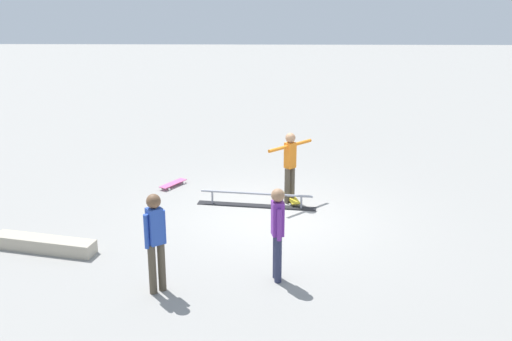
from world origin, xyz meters
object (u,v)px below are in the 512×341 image
skateboard_main (292,198)px  bystander_blue_shirt (155,238)px  skater_main (290,162)px  grind_rail (256,200)px  bystander_purple_shirt (278,229)px  loose_skateboard_pink (173,184)px  skate_ledge (44,244)px

skateboard_main → bystander_blue_shirt: bearing=-42.5°
bystander_blue_shirt → skater_main: bearing=23.0°
skater_main → bystander_blue_shirt: bearing=-162.5°
grind_rail → bystander_purple_shirt: bystander_purple_shirt is taller
skater_main → loose_skateboard_pink: size_ratio=2.07×
skateboard_main → loose_skateboard_pink: same height
skate_ledge → loose_skateboard_pink: 4.11m
grind_rail → bystander_blue_shirt: 4.27m
bystander_blue_shirt → loose_skateboard_pink: bystander_blue_shirt is taller
skate_ledge → bystander_blue_shirt: (-2.39, 1.53, 0.84)m
skater_main → skate_ledge: bearing=165.7°
grind_rail → skater_main: (-0.75, -0.27, 0.80)m
bystander_blue_shirt → bystander_purple_shirt: bystander_blue_shirt is taller
skate_ledge → skateboard_main: (-4.76, -2.68, -0.05)m
skate_ledge → grind_rail: bearing=-149.2°
grind_rail → loose_skateboard_pink: grind_rail is taller
skate_ledge → skater_main: 5.45m
grind_rail → loose_skateboard_pink: (2.04, -1.28, -0.06)m
bystander_purple_shirt → skateboard_main: bearing=164.3°
bystander_blue_shirt → loose_skateboard_pink: bearing=57.3°
skate_ledge → skateboard_main: size_ratio=2.44×
loose_skateboard_pink → bystander_purple_shirt: bearing=-119.7°
grind_rail → skate_ledge: grind_rail is taller
skateboard_main → bystander_blue_shirt: size_ratio=0.48×
bystander_blue_shirt → loose_skateboard_pink: 5.26m
bystander_purple_shirt → skater_main: bearing=165.1°
bystander_blue_shirt → loose_skateboard_pink: size_ratio=2.19×
loose_skateboard_pink → skateboard_main: bearing=-75.7°
skater_main → grind_rail: bearing=156.6°
skater_main → bystander_purple_shirt: 3.73m
bystander_purple_shirt → loose_skateboard_pink: bearing=-162.3°
skater_main → bystander_purple_shirt: (0.34, 3.72, -0.01)m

